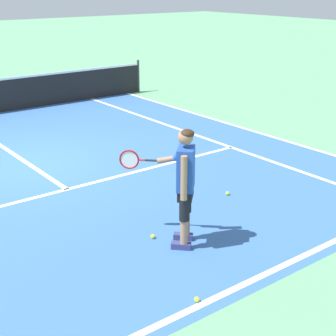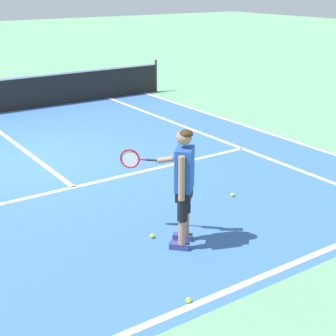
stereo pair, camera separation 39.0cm
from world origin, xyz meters
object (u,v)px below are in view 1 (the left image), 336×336
Objects in this scene: tennis_ball_near_feet at (197,299)px; tennis_ball_mid_court at (228,193)px; tennis_ball_by_baseline at (153,236)px; tennis_player at (184,180)px.

tennis_ball_near_feet is 3.28m from tennis_ball_mid_court.
tennis_ball_near_feet is 1.00× the size of tennis_ball_by_baseline.
tennis_ball_near_feet is at bearing -139.96° from tennis_ball_mid_court.
tennis_ball_by_baseline is at bearing 72.14° from tennis_ball_near_feet.
tennis_ball_near_feet and tennis_ball_by_baseline have the same top height.
tennis_ball_by_baseline and tennis_ball_mid_court have the same top height.
tennis_player is 25.95× the size of tennis_ball_by_baseline.
tennis_ball_by_baseline is at bearing -165.57° from tennis_ball_mid_court.
tennis_ball_mid_court is at bearing 40.04° from tennis_ball_near_feet.
tennis_ball_mid_court is at bearing 27.40° from tennis_player.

